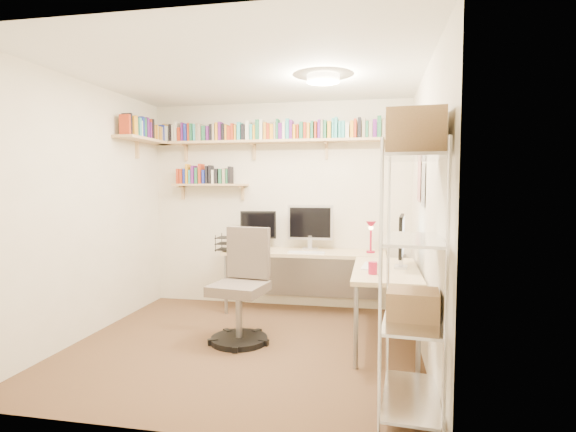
# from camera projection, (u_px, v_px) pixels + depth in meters

# --- Properties ---
(ground) EXTENTS (3.20, 3.20, 0.00)m
(ground) POSITION_uv_depth(u_px,v_px,m) (245.00, 346.00, 4.18)
(ground) COLOR #4F3022
(ground) RESTS_ON ground
(room_shell) EXTENTS (3.24, 3.04, 2.52)m
(room_shell) POSITION_uv_depth(u_px,v_px,m) (244.00, 179.00, 4.07)
(room_shell) COLOR beige
(room_shell) RESTS_ON ground
(wall_shelves) EXTENTS (3.12, 1.09, 0.80)m
(wall_shelves) POSITION_uv_depth(u_px,v_px,m) (243.00, 141.00, 5.39)
(wall_shelves) COLOR #DCAF7C
(wall_shelves) RESTS_ON ground
(corner_desk) EXTENTS (2.21, 1.89, 1.26)m
(corner_desk) POSITION_uv_depth(u_px,v_px,m) (313.00, 255.00, 4.99)
(corner_desk) COLOR beige
(corner_desk) RESTS_ON ground
(office_chair) EXTENTS (0.57, 0.58, 1.08)m
(office_chair) POSITION_uv_depth(u_px,v_px,m) (242.00, 294.00, 4.30)
(office_chair) COLOR black
(office_chair) RESTS_ON ground
(wire_rack) EXTENTS (0.44, 0.79, 1.96)m
(wire_rack) POSITION_uv_depth(u_px,v_px,m) (415.00, 210.00, 2.79)
(wire_rack) COLOR silver
(wire_rack) RESTS_ON ground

